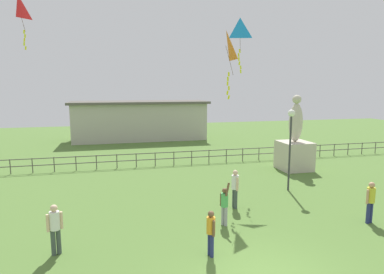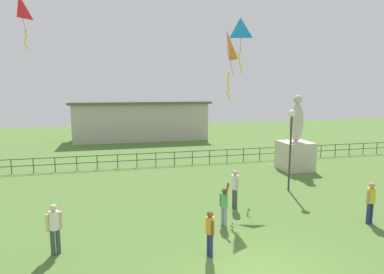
{
  "view_description": "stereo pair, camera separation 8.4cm",
  "coord_description": "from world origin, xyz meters",
  "px_view_note": "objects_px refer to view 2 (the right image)",
  "views": [
    {
      "loc": [
        -3.98,
        -7.62,
        5.31
      ],
      "look_at": [
        -0.54,
        6.44,
        3.11
      ],
      "focal_mm": 30.29,
      "sensor_mm": 36.0,
      "label": 1
    },
    {
      "loc": [
        -3.9,
        -7.64,
        5.31
      ],
      "look_at": [
        -0.54,
        6.44,
        3.11
      ],
      "focal_mm": 30.29,
      "sensor_mm": 36.0,
      "label": 2
    }
  ],
  "objects_px": {
    "person_1": "(235,186)",
    "person_4": "(54,226)",
    "person_2": "(371,200)",
    "statue_monument": "(295,148)",
    "kite_1": "(240,32)",
    "kite_5": "(20,10)",
    "person_3": "(224,204)",
    "person_0": "(210,230)",
    "kite_4": "(226,48)",
    "lamppost": "(291,132)"
  },
  "relations": [
    {
      "from": "person_1",
      "to": "person_4",
      "type": "distance_m",
      "value": 7.48
    },
    {
      "from": "person_2",
      "to": "statue_monument",
      "type": "bearing_deg",
      "value": 78.54
    },
    {
      "from": "kite_1",
      "to": "kite_5",
      "type": "relative_size",
      "value": 0.99
    },
    {
      "from": "statue_monument",
      "to": "person_1",
      "type": "xyz_separation_m",
      "value": [
        -6.29,
        -5.58,
        -0.42
      ]
    },
    {
      "from": "person_3",
      "to": "person_4",
      "type": "xyz_separation_m",
      "value": [
        -5.99,
        -0.83,
        0.07
      ]
    },
    {
      "from": "person_0",
      "to": "kite_4",
      "type": "bearing_deg",
      "value": 66.8
    },
    {
      "from": "lamppost",
      "to": "person_2",
      "type": "relative_size",
      "value": 2.53
    },
    {
      "from": "person_4",
      "to": "kite_5",
      "type": "relative_size",
      "value": 0.56
    },
    {
      "from": "person_0",
      "to": "kite_1",
      "type": "bearing_deg",
      "value": 63.23
    },
    {
      "from": "kite_1",
      "to": "kite_4",
      "type": "bearing_deg",
      "value": -124.22
    },
    {
      "from": "kite_5",
      "to": "kite_1",
      "type": "bearing_deg",
      "value": -15.4
    },
    {
      "from": "person_2",
      "to": "person_0",
      "type": "bearing_deg",
      "value": -172.08
    },
    {
      "from": "person_0",
      "to": "kite_5",
      "type": "height_order",
      "value": "kite_5"
    },
    {
      "from": "person_1",
      "to": "person_2",
      "type": "xyz_separation_m",
      "value": [
        4.59,
        -2.78,
        -0.04
      ]
    },
    {
      "from": "kite_4",
      "to": "person_1",
      "type": "bearing_deg",
      "value": -94.81
    },
    {
      "from": "statue_monument",
      "to": "person_4",
      "type": "bearing_deg",
      "value": -148.91
    },
    {
      "from": "lamppost",
      "to": "kite_5",
      "type": "distance_m",
      "value": 16.25
    },
    {
      "from": "lamppost",
      "to": "kite_5",
      "type": "relative_size",
      "value": 1.41
    },
    {
      "from": "statue_monument",
      "to": "kite_4",
      "type": "relative_size",
      "value": 1.51
    },
    {
      "from": "statue_monument",
      "to": "person_4",
      "type": "height_order",
      "value": "statue_monument"
    },
    {
      "from": "person_2",
      "to": "person_4",
      "type": "distance_m",
      "value": 11.65
    },
    {
      "from": "lamppost",
      "to": "kite_1",
      "type": "height_order",
      "value": "kite_1"
    },
    {
      "from": "statue_monument",
      "to": "kite_1",
      "type": "height_order",
      "value": "kite_1"
    },
    {
      "from": "person_2",
      "to": "kite_4",
      "type": "height_order",
      "value": "kite_4"
    },
    {
      "from": "person_0",
      "to": "kite_5",
      "type": "xyz_separation_m",
      "value": [
        -7.75,
        11.36,
        8.76
      ]
    },
    {
      "from": "statue_monument",
      "to": "person_1",
      "type": "height_order",
      "value": "statue_monument"
    },
    {
      "from": "person_0",
      "to": "person_4",
      "type": "height_order",
      "value": "person_4"
    },
    {
      "from": "person_4",
      "to": "kite_4",
      "type": "bearing_deg",
      "value": 31.3
    },
    {
      "from": "statue_monument",
      "to": "lamppost",
      "type": "xyz_separation_m",
      "value": [
        -2.64,
        -3.86,
        1.67
      ]
    },
    {
      "from": "person_1",
      "to": "kite_5",
      "type": "distance_m",
      "value": 15.25
    },
    {
      "from": "kite_1",
      "to": "kite_5",
      "type": "bearing_deg",
      "value": 164.6
    },
    {
      "from": "kite_4",
      "to": "person_2",
      "type": "bearing_deg",
      "value": -46.69
    },
    {
      "from": "person_4",
      "to": "kite_5",
      "type": "bearing_deg",
      "value": 106.33
    },
    {
      "from": "person_2",
      "to": "person_4",
      "type": "xyz_separation_m",
      "value": [
        -11.65,
        0.31,
        -0.0
      ]
    },
    {
      "from": "kite_1",
      "to": "person_1",
      "type": "bearing_deg",
      "value": -112.69
    },
    {
      "from": "statue_monument",
      "to": "person_2",
      "type": "relative_size",
      "value": 2.91
    },
    {
      "from": "kite_1",
      "to": "person_0",
      "type": "bearing_deg",
      "value": -116.77
    },
    {
      "from": "person_2",
      "to": "kite_4",
      "type": "bearing_deg",
      "value": 133.31
    },
    {
      "from": "person_3",
      "to": "kite_5",
      "type": "height_order",
      "value": "kite_5"
    },
    {
      "from": "statue_monument",
      "to": "kite_5",
      "type": "height_order",
      "value": "kite_5"
    },
    {
      "from": "statue_monument",
      "to": "person_3",
      "type": "bearing_deg",
      "value": -135.56
    },
    {
      "from": "person_0",
      "to": "person_4",
      "type": "xyz_separation_m",
      "value": [
        -4.79,
        1.27,
        0.1
      ]
    },
    {
      "from": "statue_monument",
      "to": "lamppost",
      "type": "height_order",
      "value": "statue_monument"
    },
    {
      "from": "kite_1",
      "to": "kite_4",
      "type": "xyz_separation_m",
      "value": [
        -1.66,
        -2.44,
        -1.2
      ]
    },
    {
      "from": "person_0",
      "to": "person_2",
      "type": "bearing_deg",
      "value": 7.92
    },
    {
      "from": "lamppost",
      "to": "person_3",
      "type": "height_order",
      "value": "lamppost"
    },
    {
      "from": "kite_4",
      "to": "statue_monument",
      "type": "bearing_deg",
      "value": 30.85
    },
    {
      "from": "person_4",
      "to": "statue_monument",
      "type": "bearing_deg",
      "value": 31.09
    },
    {
      "from": "person_0",
      "to": "kite_5",
      "type": "relative_size",
      "value": 0.5
    },
    {
      "from": "person_1",
      "to": "kite_1",
      "type": "height_order",
      "value": "kite_1"
    }
  ]
}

